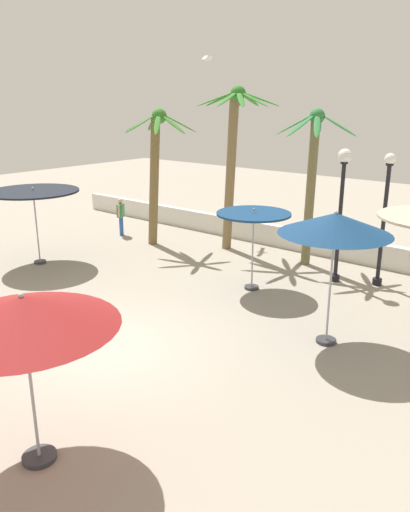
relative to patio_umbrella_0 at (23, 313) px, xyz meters
name	(u,v)px	position (x,y,z in m)	size (l,w,h in m)	color
ground_plane	(110,349)	(-1.98, 3.07, -2.49)	(56.00, 56.00, 0.00)	#9E9384
boundary_wall	(315,243)	(-1.98, 12.72, -2.09)	(25.20, 0.30, 0.80)	silver
patio_umbrella_0	(23,313)	(0.00, 0.00, 0.00)	(2.77, 2.77, 2.78)	#333338
patio_umbrella_2	(335,224)	(1.62, 6.51, 0.32)	(2.48, 2.48, 3.11)	#333338
patio_umbrella_3	(33,194)	(-8.72, 5.67, -0.07)	(2.98, 2.98, 2.63)	#333338
patio_umbrella_4	(254,218)	(-1.69, 8.28, -0.34)	(2.14, 2.14, 2.45)	#333338
palm_tree_0	(156,162)	(-7.19, 9.88, 0.70)	(2.63, 2.64, 5.11)	brown
palm_tree_1	(233,150)	(-4.66, 11.24, 1.18)	(2.89, 2.90, 5.86)	olive
palm_tree_2	(312,170)	(-1.57, 11.40, 0.74)	(2.50, 2.46, 5.14)	brown
lamp_post_0	(384,213)	(1.06, 11.00, -0.25)	(0.32, 0.32, 3.95)	black
lamp_post_1	(342,197)	(-0.08, 10.49, 0.15)	(0.41, 0.41, 4.05)	black
guest_0	(121,213)	(-9.41, 9.99, -1.57)	(0.40, 0.48, 1.54)	#3359B2
seagull_0	(207,59)	(-7.18, 12.86, 4.44)	(0.63, 1.13, 0.20)	white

